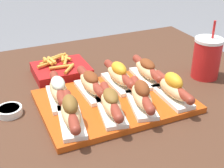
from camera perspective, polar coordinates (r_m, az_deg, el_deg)
The scene contains 12 objects.
serving_tray at distance 0.94m, azimuth 0.50°, elevation -3.16°, with size 0.44×0.31×0.02m.
hot_dog_0 at distance 0.82m, azimuth -7.56°, elevation -5.12°, with size 0.09×0.20×0.08m.
hot_dog_1 at distance 0.85m, azimuth -0.21°, elevation -3.49°, with size 0.09×0.20×0.07m.
hot_dog_2 at distance 0.89m, azimuth 5.44°, elevation -2.15°, with size 0.10×0.20×0.08m.
hot_dog_3 at distance 0.94m, azimuth 11.05°, elevation -0.69°, with size 0.06×0.20×0.08m.
hot_dog_4 at distance 0.93m, azimuth -9.79°, elevation -1.00°, with size 0.08×0.20×0.07m.
hot_dog_5 at distance 0.95m, azimuth -3.94°, elevation 0.19°, with size 0.06×0.20×0.07m.
hot_dog_6 at distance 1.00m, azimuth 1.27°, elevation 1.64°, with size 0.06×0.20×0.08m.
hot_dog_7 at distance 1.04m, azimuth 6.41°, elevation 2.54°, with size 0.07×0.20×0.07m.
sauce_bowl at distance 0.94m, azimuth -18.24°, elevation -4.64°, with size 0.07×0.07×0.02m.
drink_cup at distance 1.13m, azimuth 16.92°, elevation 4.58°, with size 0.10×0.10×0.20m.
fries_basket at distance 1.13m, azimuth -9.33°, elevation 2.60°, with size 0.19×0.16×0.06m.
Camera 1 is at (-0.36, -0.79, 1.23)m, focal length 50.00 mm.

